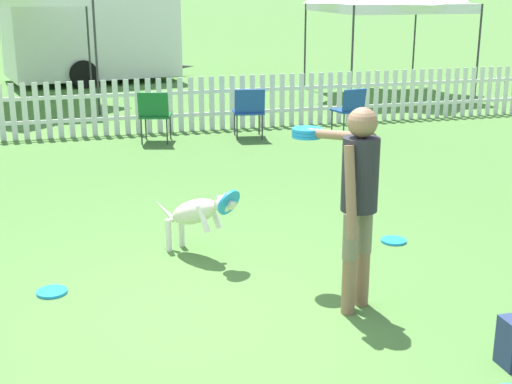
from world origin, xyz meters
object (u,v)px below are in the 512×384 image
Objects in this scene: leaping_dog at (198,212)px; frisbee_midfield at (394,241)px; folding_chair_blue_left at (350,107)px; folding_chair_center at (249,109)px; frisbee_near_handler at (52,292)px; equipment_trailer at (90,29)px; folding_chair_green_right at (155,112)px; handler_person at (355,185)px.

frisbee_midfield is at bearing 141.86° from leaping_dog.
frisbee_midfield is 5.21m from folding_chair_blue_left.
leaping_dog is 1.14× the size of folding_chair_center.
leaping_dog is 3.76× the size of frisbee_near_handler.
frisbee_midfield is 0.05× the size of equipment_trailer.
folding_chair_green_right is at bearing -15.54° from folding_chair_blue_left.
handler_person reaches higher than frisbee_midfield.
frisbee_midfield is at bearing 124.20° from folding_chair_green_right.
folding_chair_blue_left is 0.95× the size of folding_chair_center.
equipment_trailer reaches higher than folding_chair_blue_left.
handler_person is 1.92× the size of folding_chair_green_right.
folding_chair_center is 1.00× the size of folding_chair_green_right.
leaping_dog is 5.06m from folding_chair_green_right.
frisbee_near_handler is 7.21m from folding_chair_blue_left.
folding_chair_green_right reaches higher than frisbee_near_handler.
handler_person is 6.73m from folding_chair_blue_left.
folding_chair_green_right is at bearing 61.80° from handler_person.
leaping_dog is at bearing 78.40° from folding_chair_center.
equipment_trailer is at bearing -122.97° from leaping_dog.
frisbee_near_handler is at bearing -13.94° from leaping_dog.
folding_chair_center is 8.26m from equipment_trailer.
frisbee_midfield is at bearing 61.05° from folding_chair_blue_left.
folding_chair_center is (0.86, 6.37, -0.51)m from handler_person.
folding_chair_green_right reaches higher than folding_chair_center.
frisbee_midfield is (3.29, 0.36, 0.00)m from frisbee_near_handler.
folding_chair_blue_left is at bearing 33.24° from handler_person.
frisbee_near_handler is at bearing 68.48° from folding_chair_center.
folding_chair_green_right reaches higher than frisbee_midfield.
handler_person reaches higher than folding_chair_green_right.
equipment_trailer is at bearing 99.72° from frisbee_midfield.
folding_chair_center is at bearing 48.12° from handler_person.
frisbee_midfield is 0.32× the size of folding_chair_blue_left.
folding_chair_center reaches higher than folding_chair_blue_left.
equipment_trailer reaches higher than frisbee_near_handler.
leaping_dog is 3.76× the size of frisbee_midfield.
frisbee_near_handler is 0.05× the size of equipment_trailer.
equipment_trailer is (1.05, 13.43, 1.32)m from frisbee_near_handler.
handler_person is at bearing 90.77° from folding_chair_center.
folding_chair_blue_left reaches higher than frisbee_near_handler.
handler_person is at bearing -128.23° from frisbee_midfield.
frisbee_near_handler is at bearing 124.53° from handler_person.
folding_chair_blue_left is at bearing -177.56° from folding_chair_center.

